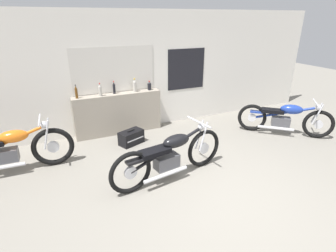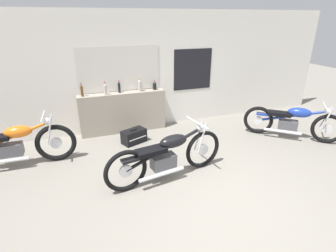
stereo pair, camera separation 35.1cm
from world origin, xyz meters
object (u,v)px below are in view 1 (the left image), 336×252
(bottle_right_center, at_px, (135,86))
(bottle_left_center, at_px, (100,90))
(bottle_center, at_px, (114,88))
(hard_case_black, at_px, (131,137))
(motorcycle_black, at_px, (170,155))
(motorcycle_blue, at_px, (285,118))
(bottle_leftmost, at_px, (76,92))
(bottle_rightmost, at_px, (149,86))
(motorcycle_orange, at_px, (9,150))

(bottle_right_center, bearing_deg, bottle_left_center, -176.45)
(bottle_center, distance_m, hard_case_black, 1.22)
(motorcycle_black, bearing_deg, bottle_right_center, 86.98)
(bottle_left_center, distance_m, motorcycle_blue, 4.33)
(bottle_leftmost, distance_m, bottle_right_center, 1.32)
(bottle_right_center, bearing_deg, bottle_leftmost, -179.37)
(bottle_rightmost, xyz_separation_m, motorcycle_orange, (-3.02, -1.00, -0.63))
(bottle_left_center, distance_m, bottle_rightmost, 1.19)
(motorcycle_blue, bearing_deg, bottle_right_center, 151.52)
(bottle_center, bearing_deg, motorcycle_blue, -25.56)
(motorcycle_black, height_order, motorcycle_orange, motorcycle_orange)
(bottle_leftmost, bearing_deg, bottle_left_center, -4.09)
(bottle_right_center, height_order, bottle_rightmost, bottle_right_center)
(motorcycle_black, bearing_deg, bottle_left_center, 107.22)
(bottle_left_center, distance_m, hard_case_black, 1.26)
(motorcycle_orange, height_order, hard_case_black, motorcycle_orange)
(motorcycle_black, bearing_deg, motorcycle_blue, 10.51)
(bottle_left_center, relative_size, bottle_right_center, 0.93)
(bottle_right_center, distance_m, motorcycle_orange, 2.90)
(bottle_rightmost, bearing_deg, hard_case_black, -134.62)
(motorcycle_black, distance_m, hard_case_black, 1.62)
(motorcycle_blue, relative_size, motorcycle_black, 0.75)
(bottle_leftmost, distance_m, motorcycle_black, 2.66)
(motorcycle_black, height_order, hard_case_black, motorcycle_black)
(bottle_right_center, relative_size, bottle_rightmost, 1.44)
(bottle_leftmost, bearing_deg, bottle_right_center, 0.63)
(bottle_center, xyz_separation_m, motorcycle_black, (0.36, -2.33, -0.66))
(bottle_center, relative_size, motorcycle_blue, 0.18)
(bottle_left_center, xyz_separation_m, motorcycle_blue, (3.94, -1.64, -0.69))
(bottle_leftmost, relative_size, bottle_left_center, 1.02)
(bottle_center, height_order, hard_case_black, bottle_center)
(motorcycle_blue, bearing_deg, bottle_leftmost, 159.30)
(motorcycle_blue, distance_m, motorcycle_black, 3.30)
(bottle_center, bearing_deg, motorcycle_black, -81.12)
(motorcycle_blue, height_order, motorcycle_black, motorcycle_black)
(bottle_center, bearing_deg, bottle_right_center, -3.73)
(motorcycle_blue, distance_m, motorcycle_orange, 5.81)
(bottle_center, height_order, bottle_rightmost, bottle_center)
(bottle_right_center, height_order, hard_case_black, bottle_right_center)
(bottle_center, distance_m, bottle_rightmost, 0.86)
(bottle_right_center, bearing_deg, hard_case_black, -116.15)
(bottle_right_center, bearing_deg, bottle_center, 176.27)
(bottle_left_center, height_order, motorcycle_blue, bottle_left_center)
(motorcycle_blue, bearing_deg, bottle_left_center, 157.36)
(bottle_rightmost, distance_m, motorcycle_black, 2.45)
(motorcycle_blue, bearing_deg, hard_case_black, 164.32)
(motorcycle_orange, bearing_deg, motorcycle_blue, -7.08)
(bottle_center, xyz_separation_m, motorcycle_blue, (3.61, -1.73, -0.69))
(bottle_center, relative_size, motorcycle_black, 0.13)
(bottle_leftmost, distance_m, bottle_rightmost, 1.70)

